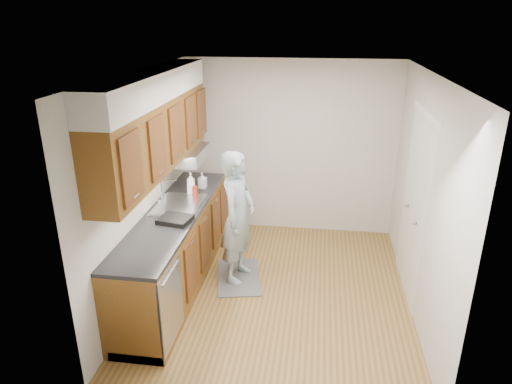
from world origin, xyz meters
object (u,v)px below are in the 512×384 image
(soap_bottle_c, at_px, (202,182))
(soda_can, at_px, (195,191))
(person, at_px, (238,209))
(soap_bottle_a, at_px, (191,184))
(dish_rack, at_px, (175,219))
(soap_bottle_b, at_px, (202,180))

(soap_bottle_c, xyz_separation_m, soda_can, (-0.00, -0.34, -0.01))
(person, height_order, soap_bottle_a, person)
(soap_bottle_c, relative_size, soda_can, 1.16)
(soap_bottle_a, relative_size, dish_rack, 0.86)
(dish_rack, bearing_deg, person, 48.26)
(person, distance_m, soap_bottle_c, 0.85)
(dish_rack, bearing_deg, soap_bottle_c, 98.74)
(person, distance_m, soap_bottle_a, 0.74)
(soap_bottle_b, relative_size, soda_can, 1.59)
(soap_bottle_c, height_order, soda_can, soap_bottle_c)
(soap_bottle_a, height_order, soda_can, soap_bottle_a)
(person, relative_size, soda_can, 14.04)
(soda_can, height_order, dish_rack, soda_can)
(soap_bottle_b, xyz_separation_m, soda_can, (-0.02, -0.31, -0.04))
(soap_bottle_b, bearing_deg, soda_can, -93.01)
(soap_bottle_b, height_order, soda_can, soap_bottle_b)
(person, bearing_deg, soap_bottle_b, 55.44)
(soda_can, xyz_separation_m, dish_rack, (-0.02, -0.75, -0.04))
(soap_bottle_b, distance_m, dish_rack, 1.06)
(soap_bottle_a, xyz_separation_m, dish_rack, (0.05, -0.81, -0.12))
(dish_rack, bearing_deg, soda_can, 98.52)
(soap_bottle_a, bearing_deg, dish_rack, -86.76)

